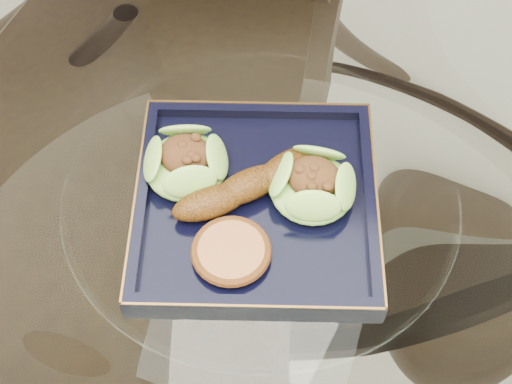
# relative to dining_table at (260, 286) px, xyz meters

# --- Properties ---
(dining_table) EXTENTS (1.13, 1.13, 0.77)m
(dining_table) POSITION_rel_dining_table_xyz_m (0.00, 0.00, 0.00)
(dining_table) COLOR white
(dining_table) RESTS_ON ground
(dining_chair) EXTENTS (0.40, 0.40, 0.89)m
(dining_chair) POSITION_rel_dining_table_xyz_m (-0.22, 0.34, -0.10)
(dining_chair) COLOR black
(dining_chair) RESTS_ON ground
(navy_plate) EXTENTS (0.33, 0.33, 0.02)m
(navy_plate) POSITION_rel_dining_table_xyz_m (-0.01, 0.01, 0.17)
(navy_plate) COLOR black
(navy_plate) RESTS_ON dining_table
(lettuce_wrap_left) EXTENTS (0.10, 0.10, 0.03)m
(lettuce_wrap_left) POSITION_rel_dining_table_xyz_m (-0.10, 0.03, 0.20)
(lettuce_wrap_left) COLOR #558E29
(lettuce_wrap_left) RESTS_ON navy_plate
(lettuce_wrap_right) EXTENTS (0.12, 0.12, 0.03)m
(lettuce_wrap_right) POSITION_rel_dining_table_xyz_m (0.05, 0.04, 0.20)
(lettuce_wrap_right) COLOR #67AF32
(lettuce_wrap_right) RESTS_ON navy_plate
(roasted_plantain) EXTENTS (0.15, 0.15, 0.03)m
(roasted_plantain) POSITION_rel_dining_table_xyz_m (-0.02, 0.02, 0.20)
(roasted_plantain) COLOR #5D3309
(roasted_plantain) RESTS_ON navy_plate
(crumb_patty) EXTENTS (0.10, 0.10, 0.01)m
(crumb_patty) POSITION_rel_dining_table_xyz_m (-0.01, -0.06, 0.19)
(crumb_patty) COLOR #A66937
(crumb_patty) RESTS_ON navy_plate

